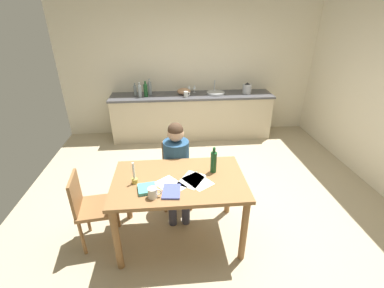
# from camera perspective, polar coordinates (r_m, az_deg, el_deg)

# --- Properties ---
(ground_plane) EXTENTS (5.20, 5.20, 0.04)m
(ground_plane) POSITION_cam_1_polar(r_m,az_deg,el_deg) (3.69, 3.18, -13.09)
(ground_plane) COLOR tan
(wall_back) EXTENTS (5.20, 0.12, 2.60)m
(wall_back) POSITION_cam_1_polar(r_m,az_deg,el_deg) (5.52, -0.35, 15.84)
(wall_back) COLOR silver
(wall_back) RESTS_ON ground
(kitchen_counter) EXTENTS (3.23, 0.64, 0.90)m
(kitchen_counter) POSITION_cam_1_polar(r_m,az_deg,el_deg) (5.40, -0.00, 6.24)
(kitchen_counter) COLOR beige
(kitchen_counter) RESTS_ON ground
(dining_table) EXTENTS (1.38, 0.85, 0.80)m
(dining_table) POSITION_cam_1_polar(r_m,az_deg,el_deg) (2.79, -2.85, -9.68)
(dining_table) COLOR olive
(dining_table) RESTS_ON ground
(chair_at_table) EXTENTS (0.41, 0.41, 0.85)m
(chair_at_table) POSITION_cam_1_polar(r_m,az_deg,el_deg) (3.46, -3.41, -5.94)
(chair_at_table) COLOR olive
(chair_at_table) RESTS_ON ground
(person_seated) EXTENTS (0.33, 0.59, 1.19)m
(person_seated) POSITION_cam_1_polar(r_m,az_deg,el_deg) (3.23, -3.38, -4.30)
(person_seated) COLOR navy
(person_seated) RESTS_ON ground
(chair_side_empty) EXTENTS (0.44, 0.44, 0.88)m
(chair_side_empty) POSITION_cam_1_polar(r_m,az_deg,el_deg) (3.05, -21.36, -12.62)
(chair_side_empty) COLOR olive
(chair_side_empty) RESTS_ON ground
(coffee_mug) EXTENTS (0.13, 0.09, 0.10)m
(coffee_mug) POSITION_cam_1_polar(r_m,az_deg,el_deg) (2.48, -8.59, -10.57)
(coffee_mug) COLOR white
(coffee_mug) RESTS_ON dining_table
(candlestick) EXTENTS (0.06, 0.06, 0.24)m
(candlestick) POSITION_cam_1_polar(r_m,az_deg,el_deg) (2.69, -12.56, -7.22)
(candlestick) COLOR gold
(candlestick) RESTS_ON dining_table
(book_magazine) EXTENTS (0.19, 0.25, 0.02)m
(book_magazine) POSITION_cam_1_polar(r_m,az_deg,el_deg) (2.54, -4.54, -10.38)
(book_magazine) COLOR #4953A2
(book_magazine) RESTS_ON dining_table
(book_cookery) EXTENTS (0.20, 0.20, 0.03)m
(book_cookery) POSITION_cam_1_polar(r_m,az_deg,el_deg) (2.60, -9.87, -9.68)
(book_cookery) COLOR teal
(book_cookery) RESTS_ON dining_table
(paper_letter) EXTENTS (0.33, 0.36, 0.00)m
(paper_letter) POSITION_cam_1_polar(r_m,az_deg,el_deg) (2.71, -0.09, -7.85)
(paper_letter) COLOR white
(paper_letter) RESTS_ON dining_table
(paper_bill) EXTENTS (0.35, 0.36, 0.00)m
(paper_bill) POSITION_cam_1_polar(r_m,az_deg,el_deg) (2.64, -4.85, -8.98)
(paper_bill) COLOR white
(paper_bill) RESTS_ON dining_table
(paper_envelope) EXTENTS (0.34, 0.36, 0.00)m
(paper_envelope) POSITION_cam_1_polar(r_m,az_deg,el_deg) (2.69, 1.26, -8.15)
(paper_envelope) COLOR white
(paper_envelope) RESTS_ON dining_table
(wine_bottle_on_table) EXTENTS (0.07, 0.07, 0.29)m
(wine_bottle_on_table) POSITION_cam_1_polar(r_m,az_deg,el_deg) (2.79, 4.78, -3.90)
(wine_bottle_on_table) COLOR #194C23
(wine_bottle_on_table) RESTS_ON dining_table
(sink_unit) EXTENTS (0.36, 0.36, 0.24)m
(sink_unit) POSITION_cam_1_polar(r_m,az_deg,el_deg) (5.32, 5.22, 11.15)
(sink_unit) COLOR #B2B7BC
(sink_unit) RESTS_ON kitchen_counter
(bottle_oil) EXTENTS (0.06, 0.06, 0.24)m
(bottle_oil) POSITION_cam_1_polar(r_m,az_deg,el_deg) (5.31, -12.38, 11.51)
(bottle_oil) COLOR #8C999E
(bottle_oil) RESTS_ON kitchen_counter
(bottle_vinegar) EXTENTS (0.07, 0.07, 0.28)m
(bottle_vinegar) POSITION_cam_1_polar(r_m,az_deg,el_deg) (5.15, -11.41, 11.33)
(bottle_vinegar) COLOR #8C999E
(bottle_vinegar) RESTS_ON kitchen_counter
(bottle_wine_red) EXTENTS (0.08, 0.08, 0.30)m
(bottle_wine_red) POSITION_cam_1_polar(r_m,az_deg,el_deg) (5.18, -10.16, 11.60)
(bottle_wine_red) COLOR #194C23
(bottle_wine_red) RESTS_ON kitchen_counter
(bottle_sauce) EXTENTS (0.08, 0.08, 0.31)m
(bottle_sauce) POSITION_cam_1_polar(r_m,az_deg,el_deg) (5.31, -9.28, 12.09)
(bottle_sauce) COLOR #8C999E
(bottle_sauce) RESTS_ON kitchen_counter
(mixing_bowl) EXTENTS (0.27, 0.27, 0.12)m
(mixing_bowl) POSITION_cam_1_polar(r_m,az_deg,el_deg) (5.28, -1.81, 11.54)
(mixing_bowl) COLOR tan
(mixing_bowl) RESTS_ON kitchen_counter
(stovetop_kettle) EXTENTS (0.18, 0.18, 0.22)m
(stovetop_kettle) POSITION_cam_1_polar(r_m,az_deg,el_deg) (5.45, 12.02, 11.87)
(stovetop_kettle) COLOR #B7BABF
(stovetop_kettle) RESTS_ON kitchen_counter
(wine_glass_near_sink) EXTENTS (0.07, 0.07, 0.15)m
(wine_glass_near_sink) POSITION_cam_1_polar(r_m,az_deg,el_deg) (5.38, 0.54, 12.38)
(wine_glass_near_sink) COLOR silver
(wine_glass_near_sink) RESTS_ON kitchen_counter
(wine_glass_by_kettle) EXTENTS (0.07, 0.07, 0.15)m
(wine_glass_by_kettle) POSITION_cam_1_polar(r_m,az_deg,el_deg) (5.37, -0.67, 12.36)
(wine_glass_by_kettle) COLOR silver
(wine_glass_by_kettle) RESTS_ON kitchen_counter
(teacup_on_counter) EXTENTS (0.12, 0.08, 0.11)m
(teacup_on_counter) POSITION_cam_1_polar(r_m,az_deg,el_deg) (5.09, -1.32, 10.91)
(teacup_on_counter) COLOR white
(teacup_on_counter) RESTS_ON kitchen_counter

